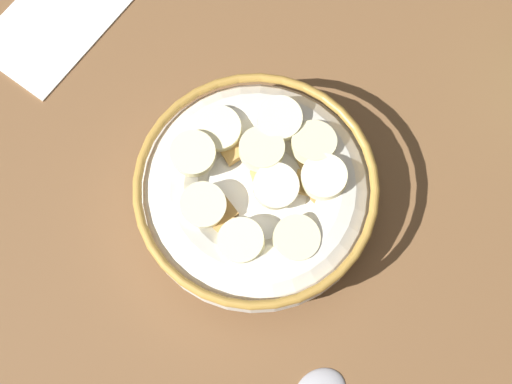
% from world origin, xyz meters
% --- Properties ---
extents(ground_plane, '(1.06, 1.06, 0.02)m').
position_xyz_m(ground_plane, '(0.00, 0.00, -0.01)').
color(ground_plane, brown).
extents(cereal_bowl, '(0.16, 0.16, 0.06)m').
position_xyz_m(cereal_bowl, '(0.00, 0.00, 0.03)').
color(cereal_bowl, silver).
rests_on(cereal_bowl, ground_plane).
extents(folded_napkin, '(0.12, 0.07, 0.00)m').
position_xyz_m(folded_napkin, '(0.03, 0.21, 0.00)').
color(folded_napkin, white).
rests_on(folded_napkin, ground_plane).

